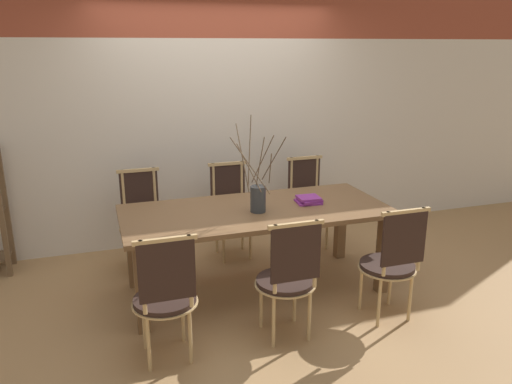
{
  "coord_description": "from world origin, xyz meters",
  "views": [
    {
      "loc": [
        -1.27,
        -3.83,
        2.09
      ],
      "look_at": [
        0.0,
        0.0,
        0.9
      ],
      "focal_mm": 35.0,
      "sensor_mm": 36.0,
      "label": 1
    }
  ],
  "objects_px": {
    "chair_far_center": "(308,200)",
    "vase_centerpiece": "(258,197)",
    "dining_table": "(256,219)",
    "book_stack": "(309,200)",
    "chair_near_center": "(392,260)"
  },
  "relations": [
    {
      "from": "dining_table",
      "to": "vase_centerpiece",
      "type": "distance_m",
      "value": 0.24
    },
    {
      "from": "dining_table",
      "to": "vase_centerpiece",
      "type": "relative_size",
      "value": 2.83
    },
    {
      "from": "chair_far_center",
      "to": "book_stack",
      "type": "bearing_deg",
      "value": 65.63
    },
    {
      "from": "chair_near_center",
      "to": "vase_centerpiece",
      "type": "distance_m",
      "value": 1.18
    },
    {
      "from": "vase_centerpiece",
      "to": "book_stack",
      "type": "height_order",
      "value": "vase_centerpiece"
    },
    {
      "from": "chair_far_center",
      "to": "book_stack",
      "type": "relative_size",
      "value": 4.15
    },
    {
      "from": "chair_near_center",
      "to": "dining_table",
      "type": "bearing_deg",
      "value": 135.76
    },
    {
      "from": "chair_far_center",
      "to": "chair_near_center",
      "type": "bearing_deg",
      "value": 89.1
    },
    {
      "from": "chair_near_center",
      "to": "book_stack",
      "type": "bearing_deg",
      "value": 112.08
    },
    {
      "from": "dining_table",
      "to": "book_stack",
      "type": "relative_size",
      "value": 9.89
    },
    {
      "from": "vase_centerpiece",
      "to": "book_stack",
      "type": "relative_size",
      "value": 3.49
    },
    {
      "from": "chair_far_center",
      "to": "vase_centerpiece",
      "type": "height_order",
      "value": "vase_centerpiece"
    },
    {
      "from": "chair_near_center",
      "to": "vase_centerpiece",
      "type": "relative_size",
      "value": 1.19
    },
    {
      "from": "dining_table",
      "to": "chair_near_center",
      "type": "distance_m",
      "value": 1.17
    },
    {
      "from": "dining_table",
      "to": "chair_far_center",
      "type": "bearing_deg",
      "value": 43.38
    }
  ]
}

